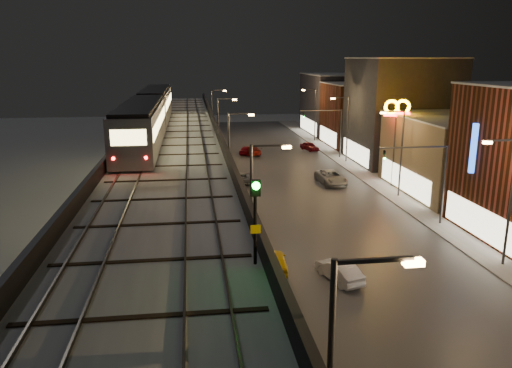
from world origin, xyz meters
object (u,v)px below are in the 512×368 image
rail_signal (256,205)px  car_mid_dark (251,151)px  car_near_white (339,272)px  car_mid_silver (242,178)px  subway_train (150,113)px  car_taxi (275,262)px  car_far_white (246,150)px  car_onc_red (310,147)px  car_onc_dark (331,178)px

rail_signal → car_mid_dark: rail_signal is taller
rail_signal → car_mid_dark: 56.55m
car_near_white → car_mid_silver: (-3.56, 26.93, -0.05)m
subway_train → car_mid_silver: subway_train is taller
car_taxi → car_mid_silver: 24.81m
car_near_white → car_mid_silver: car_near_white is taller
subway_train → car_mid_dark: size_ratio=8.61×
car_taxi → car_far_white: size_ratio=1.06×
subway_train → rail_signal: subway_train is taller
rail_signal → car_far_white: (5.93, 55.94, -8.31)m
car_taxi → car_onc_red: (12.97, 44.00, -0.03)m
subway_train → car_mid_dark: subway_train is taller
car_mid_silver → car_mid_dark: car_mid_dark is taller
car_near_white → car_onc_dark: bearing=-121.6°
car_near_white → car_far_white: (-1.07, 44.16, -0.02)m
rail_signal → car_onc_dark: bearing=69.7°
rail_signal → car_onc_red: bearing=74.5°
car_taxi → car_far_white: 42.13m
car_near_white → car_onc_red: 47.01m
car_near_white → subway_train: bearing=-78.3°
subway_train → car_taxi: subway_train is taller
car_mid_silver → car_far_white: (2.49, 17.23, 0.03)m
rail_signal → car_onc_red: rail_signal is taller
car_mid_silver → car_onc_dark: 10.30m
car_near_white → car_onc_red: (9.10, 46.12, -0.01)m
rail_signal → car_taxi: 16.48m
car_near_white → car_mid_dark: car_mid_dark is taller
car_mid_silver → car_onc_red: car_onc_red is taller
subway_train → car_onc_red: size_ratio=10.30×
car_taxi → car_far_white: (2.80, 42.04, -0.04)m
rail_signal → car_onc_dark: (13.54, 36.67, -8.19)m
car_onc_dark → car_mid_silver: bearing=165.0°
subway_train → car_onc_red: subway_train is taller
car_mid_dark → car_onc_dark: bearing=92.9°
rail_signal → car_far_white: bearing=83.9°
car_mid_silver → car_onc_red: 22.99m
car_taxi → car_mid_dark: (3.44, 41.65, -0.02)m
subway_train → car_near_white: bearing=-61.3°
subway_train → car_onc_dark: (19.94, 0.36, -7.76)m
car_taxi → car_onc_red: size_ratio=1.04×
subway_train → car_near_white: subway_train is taller
car_far_white → car_mid_silver: bearing=101.4°
car_taxi → car_near_white: (3.88, -2.12, -0.02)m
car_far_white → car_onc_dark: size_ratio=0.68×
rail_signal → car_far_white: 56.87m
car_taxi → car_mid_silver: car_taxi is taller
car_near_white → car_onc_red: car_near_white is taller
car_near_white → car_mid_dark: 43.77m
car_near_white → car_onc_dark: 25.73m
car_onc_red → subway_train: bearing=-154.8°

